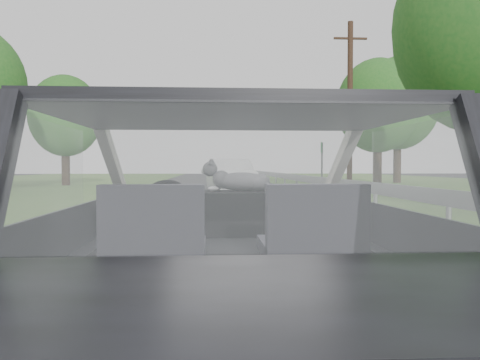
{
  "coord_description": "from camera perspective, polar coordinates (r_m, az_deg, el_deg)",
  "views": [
    {
      "loc": [
        -0.12,
        -2.65,
        1.18
      ],
      "look_at": [
        0.08,
        0.53,
        1.08
      ],
      "focal_mm": 35.0,
      "sensor_mm": 36.0,
      "label": 1
    }
  ],
  "objects": [
    {
      "name": "other_car",
      "position": [
        19.54,
        -1.15,
        0.43
      ],
      "size": [
        2.31,
        4.68,
        1.48
      ],
      "primitive_type": "imported",
      "rotation": [
        0.0,
        0.0,
        0.12
      ],
      "color": "silver",
      "rests_on": "ground"
    },
    {
      "name": "driver_seat",
      "position": [
        2.39,
        -10.34,
        -5.46
      ],
      "size": [
        0.5,
        0.72,
        0.42
      ],
      "primitive_type": "cube",
      "color": "#21202C",
      "rests_on": "subject_car"
    },
    {
      "name": "subject_car",
      "position": [
        2.69,
        -0.99,
        -7.98
      ],
      "size": [
        1.8,
        4.0,
        1.45
      ],
      "primitive_type": "cube",
      "color": "black",
      "rests_on": "ground"
    },
    {
      "name": "cat",
      "position": [
        3.31,
        0.24,
        -0.06
      ],
      "size": [
        0.54,
        0.29,
        0.23
      ],
      "primitive_type": "ellipsoid",
      "rotation": [
        0.0,
        0.0,
        -0.26
      ],
      "color": "gray",
      "rests_on": "dashboard"
    },
    {
      "name": "tree_3",
      "position": [
        34.94,
        18.66,
        6.74
      ],
      "size": [
        6.42,
        6.42,
        8.59
      ],
      "primitive_type": null,
      "rotation": [
        0.0,
        0.0,
        -0.14
      ],
      "color": "#1C541C",
      "rests_on": "ground"
    },
    {
      "name": "guardrail",
      "position": [
        13.41,
        15.72,
        -0.91
      ],
      "size": [
        0.05,
        90.0,
        0.32
      ],
      "primitive_type": "cube",
      "color": "gray",
      "rests_on": "ground"
    },
    {
      "name": "tree_2",
      "position": [
        28.61,
        16.44,
        6.54
      ],
      "size": [
        5.15,
        5.15,
        7.24
      ],
      "primitive_type": null,
      "rotation": [
        0.0,
        0.0,
        -0.08
      ],
      "color": "#1C541C",
      "rests_on": "ground"
    },
    {
      "name": "tree_6",
      "position": [
        30.39,
        -20.52,
        5.51
      ],
      "size": [
        4.6,
        4.6,
        6.5
      ],
      "primitive_type": null,
      "rotation": [
        0.0,
        0.0,
        0.07
      ],
      "color": "#1C541C",
      "rests_on": "ground"
    },
    {
      "name": "steering_wheel",
      "position": [
        3.0,
        -8.93,
        -3.24
      ],
      "size": [
        0.36,
        0.36,
        0.04
      ],
      "primitive_type": "torus",
      "color": "black",
      "rests_on": "dashboard"
    },
    {
      "name": "highway_sign",
      "position": [
        27.25,
        9.95,
        1.87
      ],
      "size": [
        0.42,
        0.99,
        2.53
      ],
      "primitive_type": "cube",
      "rotation": [
        0.0,
        0.0,
        -0.33
      ],
      "color": "#146A2C",
      "rests_on": "ground"
    },
    {
      "name": "dashboard",
      "position": [
        3.29,
        -1.47,
        -4.01
      ],
      "size": [
        1.58,
        0.45,
        0.3
      ],
      "primitive_type": "cube",
      "color": "black",
      "rests_on": "subject_car"
    },
    {
      "name": "utility_pole",
      "position": [
        24.1,
        13.25,
        8.77
      ],
      "size": [
        0.28,
        0.28,
        8.32
      ],
      "primitive_type": "cylinder",
      "rotation": [
        0.0,
        0.0,
        -0.03
      ],
      "color": "#45291E",
      "rests_on": "ground"
    },
    {
      "name": "passenger_seat",
      "position": [
        2.43,
        8.81,
        -5.34
      ],
      "size": [
        0.5,
        0.72,
        0.42
      ],
      "primitive_type": "cube",
      "color": "#21202C",
      "rests_on": "subject_car"
    }
  ]
}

